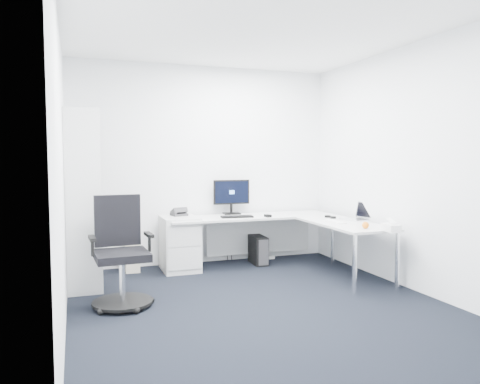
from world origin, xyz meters
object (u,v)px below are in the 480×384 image
object	(u,v)px
task_chair	(122,252)
monitor	(232,197)
bookshelf	(82,199)
laptop	(355,211)
l_desk	(260,244)

from	to	relation	value
task_chair	monitor	size ratio (longest dim) A/B	2.11
monitor	task_chair	bearing A→B (deg)	-135.77
bookshelf	laptop	size ratio (longest dim) A/B	6.07
bookshelf	laptop	distance (m)	3.30
l_desk	task_chair	bearing A→B (deg)	-152.65
task_chair	monitor	world-z (taller)	monitor
l_desk	bookshelf	distance (m)	2.27
bookshelf	monitor	size ratio (longest dim) A/B	3.85
l_desk	bookshelf	xyz separation A→B (m)	(-2.17, 0.05, 0.65)
bookshelf	task_chair	world-z (taller)	bookshelf
l_desk	monitor	bearing A→B (deg)	108.76
l_desk	monitor	size ratio (longest dim) A/B	4.48
l_desk	task_chair	world-z (taller)	task_chair
monitor	l_desk	bearing A→B (deg)	-69.86
bookshelf	task_chair	size ratio (longest dim) A/B	1.82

